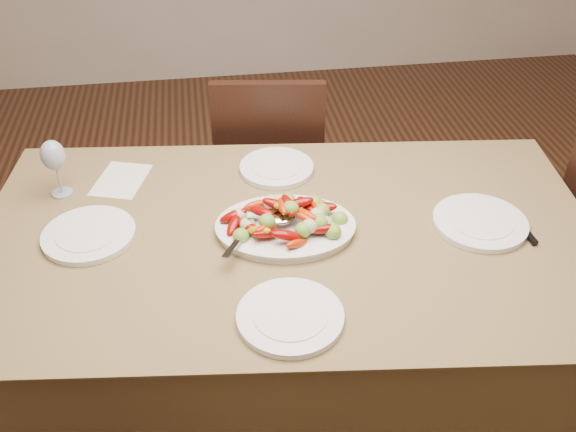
# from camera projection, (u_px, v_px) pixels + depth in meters

# --- Properties ---
(floor) EXTENTS (6.00, 6.00, 0.00)m
(floor) POSITION_uv_depth(u_px,v_px,m) (334.00, 432.00, 2.22)
(floor) COLOR #3C2012
(floor) RESTS_ON ground
(dining_table) EXTENTS (1.94, 1.24, 0.76)m
(dining_table) POSITION_uv_depth(u_px,v_px,m) (288.00, 323.00, 2.12)
(dining_table) COLOR brown
(dining_table) RESTS_ON ground
(chair_far) EXTENTS (0.47, 0.47, 0.95)m
(chair_far) POSITION_uv_depth(u_px,v_px,m) (270.00, 167.00, 2.72)
(chair_far) COLOR black
(chair_far) RESTS_ON ground
(serving_platter) EXTENTS (0.43, 0.34, 0.02)m
(serving_platter) POSITION_uv_depth(u_px,v_px,m) (285.00, 229.00, 1.89)
(serving_platter) COLOR white
(serving_platter) RESTS_ON dining_table
(roasted_vegetables) EXTENTS (0.35, 0.26, 0.09)m
(roasted_vegetables) POSITION_uv_depth(u_px,v_px,m) (285.00, 213.00, 1.86)
(roasted_vegetables) COLOR #760503
(roasted_vegetables) RESTS_ON serving_platter
(serving_spoon) EXTENTS (0.28, 0.18, 0.03)m
(serving_spoon) POSITION_uv_depth(u_px,v_px,m) (263.00, 227.00, 1.84)
(serving_spoon) COLOR #9EA0A8
(serving_spoon) RESTS_ON serving_platter
(plate_left) EXTENTS (0.27, 0.27, 0.02)m
(plate_left) POSITION_uv_depth(u_px,v_px,m) (89.00, 235.00, 1.87)
(plate_left) COLOR white
(plate_left) RESTS_ON dining_table
(plate_right) EXTENTS (0.28, 0.28, 0.02)m
(plate_right) POSITION_uv_depth(u_px,v_px,m) (480.00, 223.00, 1.92)
(plate_right) COLOR white
(plate_right) RESTS_ON dining_table
(plate_far) EXTENTS (0.25, 0.25, 0.02)m
(plate_far) POSITION_uv_depth(u_px,v_px,m) (277.00, 168.00, 2.16)
(plate_far) COLOR white
(plate_far) RESTS_ON dining_table
(plate_near) EXTENTS (0.27, 0.27, 0.02)m
(plate_near) POSITION_uv_depth(u_px,v_px,m) (290.00, 317.00, 1.61)
(plate_near) COLOR white
(plate_near) RESTS_ON dining_table
(wine_glass) EXTENTS (0.08, 0.08, 0.20)m
(wine_glass) POSITION_uv_depth(u_px,v_px,m) (56.00, 167.00, 2.00)
(wine_glass) COLOR #8C99A5
(wine_glass) RESTS_ON dining_table
(menu_card) EXTENTS (0.21, 0.25, 0.00)m
(menu_card) POSITION_uv_depth(u_px,v_px,m) (121.00, 180.00, 2.12)
(menu_card) COLOR silver
(menu_card) RESTS_ON dining_table
(table_knife) EXTENTS (0.03, 0.20, 0.01)m
(table_knife) POSITION_uv_depth(u_px,v_px,m) (522.00, 226.00, 1.91)
(table_knife) COLOR #9EA0A8
(table_knife) RESTS_ON dining_table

